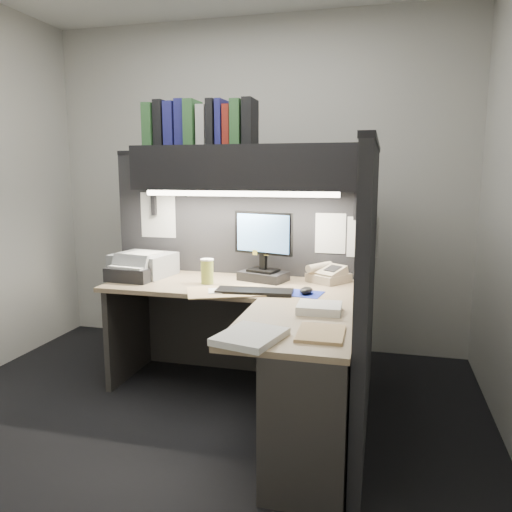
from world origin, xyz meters
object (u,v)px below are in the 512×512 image
Objects in this scene: overhead_shelf at (245,168)px; printer at (144,264)px; keyboard at (254,291)px; desk at (261,359)px; monitor at (263,253)px; telephone at (329,275)px; coffee_cup at (207,272)px; notebook_stack at (133,273)px.

overhead_shelf reaches higher than printer.
overhead_shelf reaches higher than keyboard.
keyboard reaches higher than desk.
printer is at bearing -173.86° from overhead_shelf.
monitor is at bearing -16.17° from overhead_shelf.
overhead_shelf is at bearing 14.83° from printer.
printer is (-1.33, -0.12, 0.03)m from telephone.
monitor reaches higher than coffee_cup.
monitor is (0.14, -0.04, -0.58)m from overhead_shelf.
overhead_shelf is 3.26× the size of keyboard.
keyboard is 2.02× the size of telephone.
telephone is at bearing 13.95° from printer.
keyboard is at bearing -67.01° from overhead_shelf.
notebook_stack is (-0.54, -0.02, -0.03)m from coffee_cup.
desk is 0.47m from keyboard.
telephone is at bearing 18.62° from coffee_cup.
overhead_shelf is 4.96× the size of notebook_stack.
monitor reaches higher than desk.
coffee_cup reaches higher than desk.
monitor is 0.41m from keyboard.
monitor reaches higher than notebook_stack.
overhead_shelf is at bearing 47.56° from coffee_cup.
coffee_cup is at bearing -6.05° from printer.
coffee_cup reaches higher than keyboard.
notebook_stack is at bearing -80.52° from printer.
monitor is 3.02× the size of coffee_cup.
coffee_cup is at bearing 1.97° from notebook_stack.
coffee_cup is at bearing 133.57° from desk.
coffee_cup is 0.51× the size of notebook_stack.
desk is 3.57× the size of monitor.
monitor reaches higher than printer.
keyboard is (-0.13, 0.34, 0.30)m from desk.
keyboard is at bearing -10.39° from notebook_stack.
overhead_shelf is at bearing 17.99° from notebook_stack.
desk is at bearing -75.06° from keyboard.
monitor is 2.02× the size of telephone.
coffee_cup is (-0.78, -0.26, 0.03)m from telephone.
printer is at bearing 90.79° from notebook_stack.
coffee_cup is 0.54m from notebook_stack.
overhead_shelf is 3.25× the size of monitor.
overhead_shelf is at bearing 111.79° from desk.
desk is at bearing -26.12° from notebook_stack.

